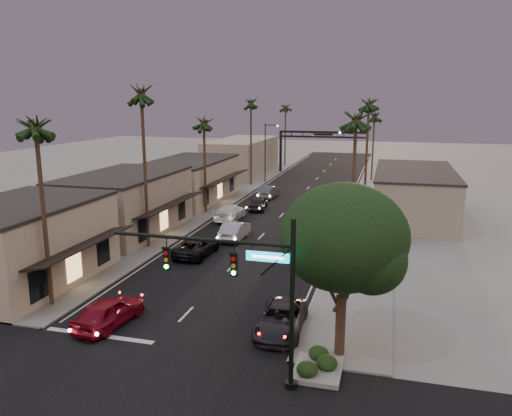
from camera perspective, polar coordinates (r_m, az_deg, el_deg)
The scene contains 34 objects.
ground at distance 58.34m, azimuth 3.57°, elevation -0.19°, with size 200.00×200.00×0.00m, color slate.
road at distance 63.14m, azimuth 4.49°, elevation 0.77°, with size 14.00×120.00×0.02m, color black.
cross_street at distance 23.22m, azimuth -18.40°, elevation -21.38°, with size 80.00×12.00×0.02m, color black.
sidewalk_left at distance 72.06m, azimuth -1.91°, elevation 2.29°, with size 5.00×92.00×0.12m, color slate.
sidewalk_right at distance 69.00m, azimuth 13.37°, elevation 1.51°, with size 5.00×92.00×0.12m, color slate.
storefront_near at distance 38.27m, azimuth -25.16°, elevation -3.85°, with size 8.00×12.00×5.50m, color tan.
storefront_mid at distance 49.39m, azimuth -14.75°, elevation 0.38°, with size 8.00×14.00×5.50m, color gray.
storefront_far at distance 63.55m, azimuth -7.60°, elevation 3.06°, with size 8.00×16.00×5.00m, color tan.
storefront_dist at distance 84.95m, azimuth -1.61°, elevation 5.84°, with size 8.00×20.00×6.00m, color gray.
building_right at distance 56.79m, azimuth 17.58°, elevation 1.48°, with size 8.00×18.00×5.00m, color gray.
traffic_signal at distance 21.96m, azimuth -0.76°, elevation -7.84°, with size 8.51×0.22×7.80m.
corner_tree at distance 24.27m, azimuth 10.15°, elevation -3.83°, with size 6.20×6.20×8.80m.
planter at distance 24.94m, azimuth 7.07°, elevation -18.25°, with size 2.20×2.60×0.24m, color gray.
arch at distance 86.85m, azimuth 7.66°, elevation 7.56°, with size 15.20×0.40×7.27m.
streetlight_right at distance 61.41m, azimuth 10.96°, elevation 5.29°, with size 2.13×0.30×9.00m.
streetlight_left at distance 76.39m, azimuth 1.26°, elevation 6.86°, with size 2.13×0.30×9.00m.
palm_la at distance 31.86m, azimuth -23.95°, elevation 9.12°, with size 3.20×3.20×13.20m.
palm_lb at distance 42.76m, azimuth -13.00°, elevation 13.03°, with size 3.20×3.20×15.20m.
palm_lc at distance 55.56m, azimuth -5.99°, elevation 10.04°, with size 3.20×3.20×12.20m.
palm_ld at distance 73.57m, azimuth -0.59°, elevation 12.18°, with size 3.20×3.20×14.20m.
palm_ra at distance 39.92m, azimuth 11.39°, elevation 10.38°, with size 3.20×3.20×13.20m.
palm_rb at distance 59.87m, azimuth 12.80°, elevation 11.84°, with size 3.20×3.20×14.20m.
palm_rc at distance 79.89m, azimuth 13.41°, elevation 10.47°, with size 3.20×3.20×12.20m.
palm_far at distance 95.85m, azimuth 3.40°, elevation 11.62°, with size 3.20×3.20×13.20m.
oncoming_red at distance 30.13m, azimuth -16.47°, elevation -11.30°, with size 1.97×4.89×1.67m, color maroon.
oncoming_pickup at distance 41.49m, azimuth -6.80°, elevation -4.41°, with size 2.48×5.39×1.50m, color black.
oncoming_silver at distance 45.93m, azimuth -2.44°, elevation -2.56°, with size 1.78×5.10×1.68m, color #9B9AA0.
oncoming_white at distance 53.30m, azimuth -2.99°, elevation -0.47°, with size 2.35×5.77×1.67m, color silver.
oncoming_dgrey at distance 58.01m, azimuth 0.24°, elevation 0.55°, with size 1.85×4.60×1.57m, color black.
oncoming_grey_far at distance 64.99m, azimuth 1.44°, elevation 1.87°, with size 1.75×5.02×1.65m, color #444449.
curbside_near at distance 28.32m, azimuth 2.87°, elevation -12.56°, with size 2.45×5.32×1.48m, color black.
curbside_black at distance 39.07m, azimuth 6.25°, elevation -5.55°, with size 1.95×4.79×1.39m, color black.
curbside_grey at distance 44.55m, azimuth 4.92°, elevation -3.14°, with size 1.86×4.62×1.57m, color #4D4E52.
curbside_far at distance 61.97m, azimuth 8.78°, elevation 1.19°, with size 1.69×4.86×1.60m, color black.
Camera 1 is at (11.35, -15.81, 12.67)m, focal length 35.00 mm.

